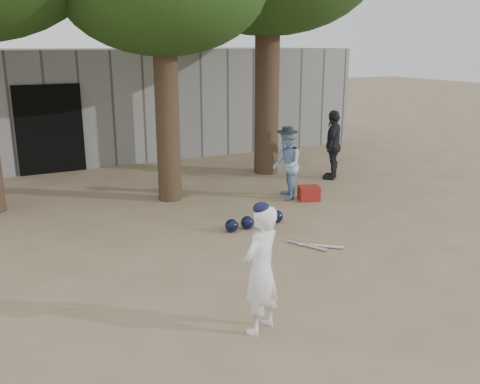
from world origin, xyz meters
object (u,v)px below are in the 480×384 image
spectator_dark (333,145)px  red_bag (309,193)px  boy_player (261,270)px  spectator_blue (287,165)px

spectator_dark → red_bag: size_ratio=3.93×
boy_player → spectator_dark: spectator_dark is taller
spectator_blue → red_bag: (0.35, -0.34, -0.57)m
spectator_blue → boy_player: bearing=-13.3°
spectator_blue → red_bag: bearing=67.0°
boy_player → spectator_dark: 7.38m
spectator_dark → red_bag: (-1.56, -1.30, -0.67)m
boy_player → spectator_dark: size_ratio=0.90×
boy_player → spectator_blue: boy_player is taller
spectator_dark → red_bag: spectator_dark is taller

